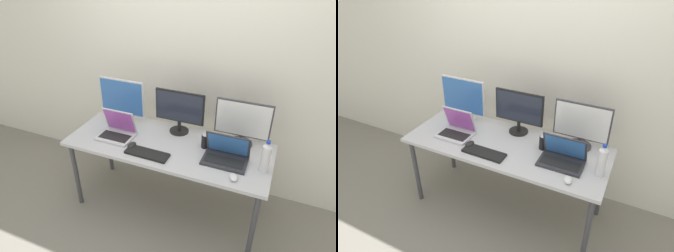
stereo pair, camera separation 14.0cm
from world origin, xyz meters
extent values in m
plane|color=gray|center=(0.00, 0.00, 0.00)|extent=(16.00, 16.00, 0.00)
cube|color=silver|center=(0.00, 0.59, 1.30)|extent=(7.00, 0.08, 2.60)
cylinder|color=#424247|center=(-0.83, -0.29, 0.35)|extent=(0.04, 0.04, 0.71)
cylinder|color=#424247|center=(0.83, -0.29, 0.35)|extent=(0.04, 0.04, 0.71)
cylinder|color=#424247|center=(-0.83, 0.29, 0.35)|extent=(0.04, 0.04, 0.71)
cylinder|color=#424247|center=(0.83, 0.29, 0.35)|extent=(0.04, 0.04, 0.71)
cube|color=#B7B7BC|center=(0.00, 0.00, 0.72)|extent=(1.78, 0.70, 0.03)
cylinder|color=silver|center=(-0.57, 0.22, 0.75)|extent=(0.22, 0.22, 0.01)
cylinder|color=silver|center=(-0.57, 0.22, 0.79)|extent=(0.03, 0.03, 0.07)
cube|color=silver|center=(-0.57, 0.22, 1.00)|extent=(0.46, 0.02, 0.35)
cube|color=#3366B2|center=(-0.57, 0.20, 1.00)|extent=(0.44, 0.01, 0.33)
cylinder|color=black|center=(0.02, 0.23, 0.75)|extent=(0.18, 0.18, 0.01)
cylinder|color=black|center=(0.02, 0.23, 0.80)|extent=(0.03, 0.03, 0.10)
cube|color=black|center=(0.02, 0.23, 1.00)|extent=(0.46, 0.02, 0.30)
cube|color=#232838|center=(0.02, 0.22, 1.00)|extent=(0.43, 0.01, 0.27)
cylinder|color=#38383D|center=(0.58, 0.25, 0.75)|extent=(0.21, 0.21, 0.01)
cylinder|color=#38383D|center=(0.58, 0.25, 0.79)|extent=(0.03, 0.03, 0.07)
cube|color=#38383D|center=(0.58, 0.25, 0.98)|extent=(0.47, 0.02, 0.32)
cube|color=white|center=(0.58, 0.23, 0.98)|extent=(0.44, 0.01, 0.30)
cube|color=silver|center=(-0.47, -0.09, 0.75)|extent=(0.31, 0.24, 0.02)
cube|color=black|center=(-0.47, -0.10, 0.76)|extent=(0.27, 0.13, 0.00)
cube|color=silver|center=(-0.47, 0.00, 0.87)|extent=(0.31, 0.08, 0.23)
cube|color=#A54CB2|center=(-0.47, -0.01, 0.87)|extent=(0.28, 0.07, 0.21)
cube|color=#2D2D33|center=(0.52, -0.07, 0.75)|extent=(0.35, 0.22, 0.02)
cube|color=black|center=(0.52, -0.08, 0.76)|extent=(0.31, 0.12, 0.00)
cube|color=#2D2D33|center=(0.52, 0.01, 0.86)|extent=(0.35, 0.09, 0.21)
cube|color=#3366B2|center=(0.52, 0.00, 0.86)|extent=(0.32, 0.07, 0.19)
cube|color=black|center=(-0.10, -0.21, 0.75)|extent=(0.37, 0.13, 0.02)
ellipsoid|color=silver|center=(0.63, -0.25, 0.76)|extent=(0.08, 0.11, 0.03)
ellipsoid|color=black|center=(-0.27, -0.17, 0.76)|extent=(0.07, 0.10, 0.04)
cylinder|color=silver|center=(0.82, -0.06, 0.85)|extent=(0.07, 0.07, 0.22)
cone|color=silver|center=(0.82, -0.06, 0.98)|extent=(0.06, 0.06, 0.03)
cylinder|color=#1938B2|center=(0.82, -0.06, 1.00)|extent=(0.03, 0.03, 0.02)
cylinder|color=black|center=(0.31, 0.07, 0.80)|extent=(0.07, 0.07, 0.12)
cylinder|color=silver|center=(0.31, 0.07, 0.86)|extent=(0.06, 0.06, 0.00)
camera|label=1|loc=(0.84, -2.01, 2.19)|focal=32.00mm
camera|label=2|loc=(0.97, -1.95, 2.19)|focal=32.00mm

